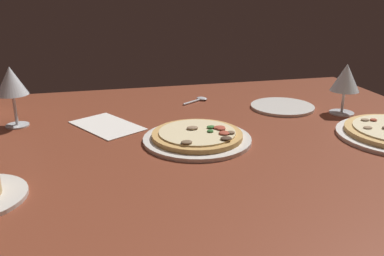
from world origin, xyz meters
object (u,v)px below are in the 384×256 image
wine_glass_far (346,79)px  side_plate (282,107)px  wine_glass_near (11,83)px  spoon (199,99)px  paper_menu (107,126)px  pizza_main (197,137)px

wine_glass_far → side_plate: bearing=-31.4°
wine_glass_far → side_plate: (14.98, -9.13, -10.04)cm
wine_glass_near → spoon: wine_glass_near is taller
paper_menu → spoon: size_ratio=2.05×
pizza_main → wine_glass_far: 50.17cm
wine_glass_far → spoon: wine_glass_far is taller
pizza_main → wine_glass_far: size_ratio=1.78×
spoon → wine_glass_near: bearing=13.5°
spoon → pizza_main: bearing=74.9°
pizza_main → paper_menu: (21.24, -16.70, -1.03)cm
pizza_main → wine_glass_far: bearing=-165.5°
side_plate → paper_menu: 54.20cm
pizza_main → spoon: pizza_main is taller
wine_glass_near → paper_menu: bearing=165.9°
wine_glass_near → side_plate: size_ratio=0.84×
spoon → wine_glass_far: bearing=148.3°
pizza_main → spoon: bearing=-105.1°
wine_glass_near → spoon: size_ratio=1.66×
wine_glass_near → spoon: (-54.79, -13.14, -11.64)cm
side_plate → paper_menu: bearing=5.1°
side_plate → spoon: (23.05, -14.35, 0.01)cm
pizza_main → paper_menu: pizza_main is taller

